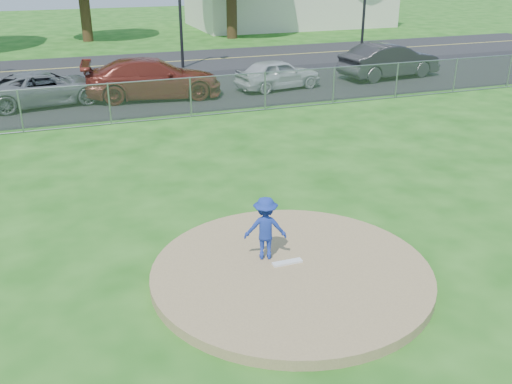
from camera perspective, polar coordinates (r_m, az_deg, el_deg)
The scene contains 11 objects.
ground at distance 19.99m, azimuth -7.87°, elevation 5.75°, with size 120.00×120.00×0.00m, color #1B5713.
pitchers_mound at distance 11.13m, azimuth 3.54°, elevation -8.06°, with size 5.40×5.40×0.20m, color #947A51.
pitching_rubber at distance 11.23m, azimuth 3.15°, elevation -7.04°, with size 0.60×0.15×0.04m, color white.
chain_link_fence at distance 21.69m, azimuth -9.15°, elevation 9.09°, with size 40.00×0.06×1.50m, color gray.
parking_lot at distance 26.18m, azimuth -11.03°, elevation 9.65°, with size 50.00×8.00×0.01m, color black.
street at distance 33.46m, azimuth -13.24°, elevation 12.30°, with size 60.00×7.00×0.01m, color black.
pitcher at distance 11.13m, azimuth 0.95°, elevation -3.64°, with size 0.83×0.48×1.29m, color #1C339A.
parked_car_gray at distance 25.14m, azimuth -20.27°, elevation 9.73°, with size 2.26×4.89×1.36m, color slate.
parked_car_darkred at distance 25.12m, azimuth -10.28°, elevation 11.12°, with size 2.35×5.78×1.68m, color maroon.
parked_car_pearl at distance 26.50m, azimuth 2.22°, elevation 11.71°, with size 1.60×3.98×1.35m, color #BBBEC0.
parked_car_charcoal at distance 29.72m, azimuth 13.20°, elevation 12.69°, with size 1.78×5.10×1.68m, color #262629.
Camera 1 is at (-3.88, -8.73, 5.82)m, focal length 40.00 mm.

